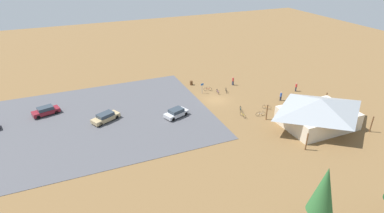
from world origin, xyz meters
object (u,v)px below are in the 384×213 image
pine_west (324,190)px  bicycle_purple_by_bin (218,92)px  bike_pavilion (319,111)px  bicycle_red_near_porch (208,89)px  bicycle_teal_lone_west (241,109)px  bicycle_yellow_front_row (243,115)px  visitor_by_pavilion (281,96)px  car_silver_end_stall (176,113)px  visitor_at_bikes (233,81)px  trash_bin (191,83)px  visitor_near_lot (296,87)px  bicycle_orange_lone_east (267,107)px  lot_sign (202,87)px  bicycle_white_back_row (261,114)px  car_maroon_mid_lot (46,111)px  bicycle_black_yard_right (226,90)px  car_tan_second_row (106,117)px

pine_west → bicycle_purple_by_bin: 35.00m
bike_pavilion → bicycle_red_near_porch: 22.23m
bike_pavilion → bicycle_teal_lone_west: bearing=-46.8°
bicycle_teal_lone_west → bicycle_purple_by_bin: (0.31, -8.34, -0.03)m
bike_pavilion → bicycle_yellow_front_row: 12.15m
pine_west → visitor_by_pavilion: size_ratio=4.36×
bicycle_red_near_porch → car_silver_end_stall: car_silver_end_stall is taller
bicycle_red_near_porch → visitor_at_bikes: (-6.18, -0.64, 0.60)m
trash_bin → bicycle_yellow_front_row: (-2.65, 16.56, -0.05)m
visitor_by_pavilion → visitor_near_lot: bearing=-156.5°
bicycle_orange_lone_east → lot_sign: bearing=-53.6°
bike_pavilion → bicycle_white_back_row: bearing=-43.8°
car_silver_end_stall → car_maroon_mid_lot: car_maroon_mid_lot is taller
bike_pavilion → bicycle_teal_lone_west: (8.75, -9.30, -2.27)m
bicycle_black_yard_right → bicycle_red_near_porch: (3.11, -2.07, -0.01)m
lot_sign → bicycle_white_back_row: (-5.37, 12.58, -1.02)m
car_tan_second_row → bicycle_black_yard_right: bearing=-173.7°
car_tan_second_row → visitor_at_bikes: 27.84m
bike_pavilion → pine_west: size_ratio=1.69×
lot_sign → bicycle_orange_lone_east: bearing=126.4°
car_maroon_mid_lot → visitor_near_lot: 47.49m
lot_sign → bicycle_orange_lone_east: size_ratio=1.82×
bicycle_teal_lone_west → bicycle_purple_by_bin: bicycle_teal_lone_west is taller
bicycle_purple_by_bin → car_tan_second_row: bearing=7.2°
bicycle_purple_by_bin → lot_sign: bearing=-23.2°
lot_sign → bicycle_teal_lone_west: size_ratio=1.42×
pine_west → car_maroon_mid_lot: (25.52, -37.64, -4.28)m
bicycle_black_yard_right → bicycle_purple_by_bin: (1.84, -0.14, -0.02)m
car_maroon_mid_lot → visitor_at_bikes: bearing=178.5°
car_tan_second_row → car_silver_end_stall: car_tan_second_row is taller
bicycle_orange_lone_east → car_tan_second_row: bearing=-13.7°
bicycle_red_near_porch → visitor_by_pavilion: bearing=138.6°
car_maroon_mid_lot → bicycle_teal_lone_west: bearing=159.7°
bicycle_orange_lone_east → car_maroon_mid_lot: 38.92m
bicycle_orange_lone_east → bicycle_black_yard_right: bearing=-71.0°
car_tan_second_row → visitor_near_lot: 37.56m
lot_sign → bicycle_white_back_row: bearing=113.1°
bike_pavilion → bicycle_black_yard_right: (7.21, -17.49, -2.28)m
bicycle_red_near_porch → visitor_by_pavilion: visitor_by_pavilion is taller
bicycle_yellow_front_row → visitor_near_lot: bearing=-161.2°
car_maroon_mid_lot → visitor_at_bikes: (-36.52, 0.93, 0.19)m
lot_sign → bicycle_red_near_porch: size_ratio=1.40×
trash_bin → visitor_near_lot: bearing=148.3°
pine_west → car_silver_end_stall: size_ratio=1.67×
bicycle_white_back_row → visitor_near_lot: size_ratio=0.97×
bicycle_purple_by_bin → car_silver_end_stall: car_silver_end_stall is taller
bicycle_red_near_porch → visitor_at_bikes: 6.24m
trash_bin → bicycle_purple_by_bin: bearing=117.6°
bike_pavilion → bicycle_black_yard_right: bearing=-67.6°
trash_bin → bicycle_purple_by_bin: trash_bin is taller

